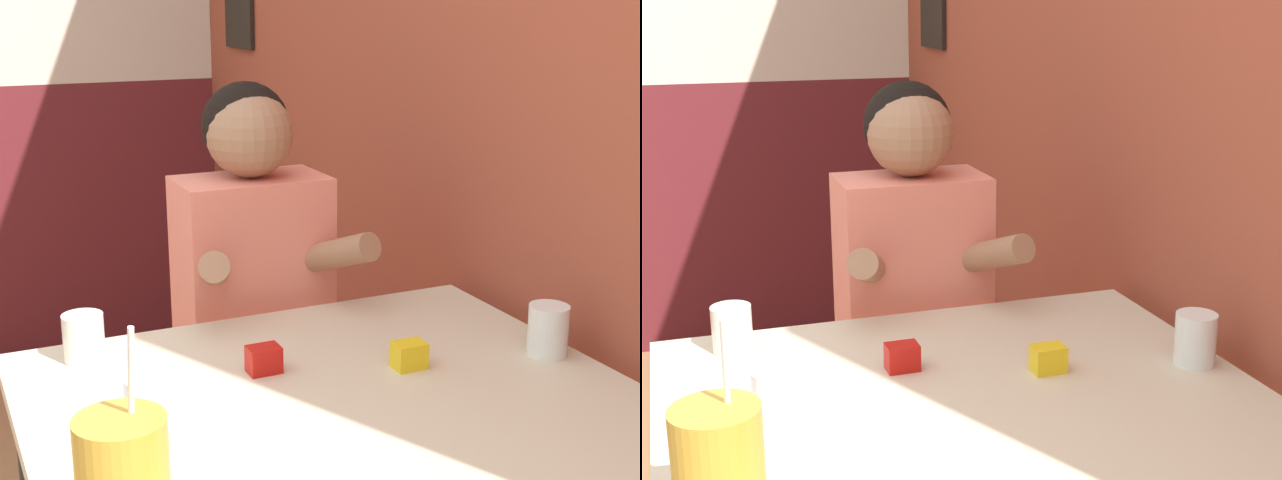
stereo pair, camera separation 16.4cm
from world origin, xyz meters
TOP-DOWN VIEW (x-y plane):
  - brick_wall_right at (1.46, 1.35)m, footprint 0.08×4.69m
  - main_table at (0.87, 0.32)m, footprint 1.04×0.89m
  - person_seated at (0.94, 0.92)m, footprint 0.42×0.40m
  - glass_near_pitcher at (0.55, 0.34)m, footprint 0.08×0.08m
  - glass_center at (1.32, 0.32)m, footprint 0.08×0.08m
  - glass_far_side at (0.51, 0.67)m, footprint 0.08×0.08m
  - condiment_ketchup at (0.80, 0.47)m, footprint 0.06×0.04m
  - condiment_mustard at (1.05, 0.38)m, footprint 0.06×0.04m

SIDE VIEW (x-z plane):
  - person_seated at x=0.94m, z-range 0.03..1.28m
  - main_table at x=0.87m, z-range 0.32..1.09m
  - condiment_ketchup at x=0.80m, z-range 0.77..0.82m
  - condiment_mustard at x=1.05m, z-range 0.77..0.82m
  - glass_near_pitcher at x=0.55m, z-range 0.77..0.86m
  - glass_far_side at x=0.51m, z-range 0.77..0.86m
  - glass_center at x=1.32m, z-range 0.77..0.87m
  - brick_wall_right at x=1.46m, z-range 0.00..2.70m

